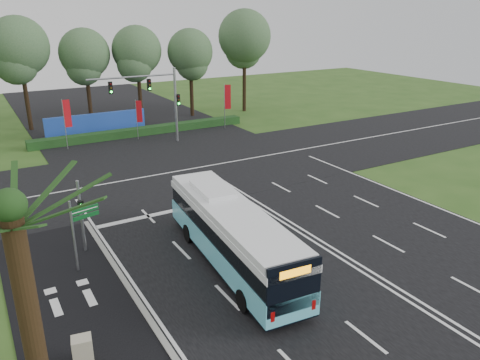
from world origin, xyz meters
name	(u,v)px	position (x,y,z in m)	size (l,w,h in m)	color
ground	(284,224)	(0.00, 0.00, 0.00)	(120.00, 120.00, 0.00)	#2E521B
road_main	(284,223)	(0.00, 0.00, 0.02)	(20.00, 120.00, 0.04)	black
road_cross	(197,168)	(0.00, 12.00, 0.03)	(120.00, 14.00, 0.05)	black
bike_path	(79,315)	(-12.50, -3.00, 0.03)	(5.00, 18.00, 0.06)	black
kerb_strip	(135,298)	(-10.10, -3.00, 0.06)	(0.25, 18.00, 0.12)	gray
city_bus	(232,235)	(-5.02, -2.62, 1.67)	(3.46, 11.73, 3.32)	#62CEE4
pedestrian_signal	(81,214)	(-10.92, 2.48, 2.14)	(0.34, 0.44, 3.91)	gray
street_sign	(79,225)	(-11.39, 0.72, 2.33)	(1.39, 0.41, 3.65)	gray
utility_cabinet	(83,351)	(-12.96, -6.00, 0.57)	(0.68, 0.57, 1.14)	#B3AB90
banner_flag_left	(67,117)	(-7.51, 22.89, 3.00)	(0.68, 0.12, 4.60)	gray
banner_flag_mid	(139,114)	(-0.87, 22.94, 2.57)	(0.54, 0.28, 3.91)	gray
banner_flag_right	(227,100)	(8.70, 22.67, 3.09)	(0.66, 0.30, 4.75)	gray
palm_tree	(14,232)	(-14.50, -8.00, 6.44)	(3.20, 3.20, 7.65)	#382614
traffic_light_gantry	(157,95)	(0.21, 20.50, 4.66)	(8.41, 0.28, 7.00)	gray
hedge	(143,131)	(0.00, 24.50, 0.40)	(22.00, 1.20, 0.80)	#123413
blue_hoarding	(97,124)	(-4.00, 27.00, 1.10)	(10.00, 0.30, 2.20)	#2046AE
eucalyptus_row	(83,48)	(-3.54, 31.25, 8.28)	(42.22, 8.99, 12.22)	black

